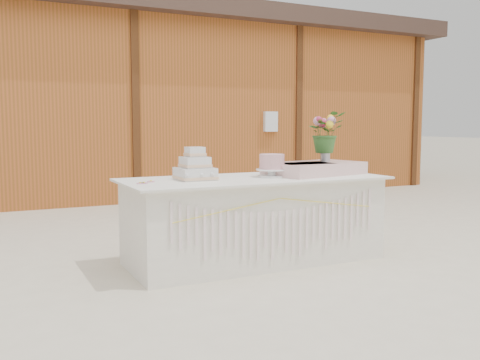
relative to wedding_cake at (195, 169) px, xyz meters
name	(u,v)px	position (x,y,z in m)	size (l,w,h in m)	color
ground	(254,261)	(0.55, -0.06, -0.87)	(80.00, 80.00, 0.00)	beige
barn	(107,102)	(0.54, 5.93, 0.81)	(12.60, 4.60, 3.30)	#A34E22
cake_table	(255,219)	(0.55, -0.07, -0.48)	(2.40, 1.00, 0.77)	white
wedding_cake	(195,169)	(0.00, 0.00, 0.00)	(0.32, 0.32, 0.29)	silver
pink_cake_stand	(272,164)	(0.72, -0.08, 0.02)	(0.29, 0.29, 0.21)	white
satin_runner	(315,168)	(1.21, -0.05, -0.04)	(0.93, 0.54, 0.12)	beige
flower_vase	(325,155)	(1.38, 0.02, 0.09)	(0.10, 0.10, 0.13)	#B8B8BD
bouquet	(325,127)	(1.38, 0.02, 0.36)	(0.36, 0.32, 0.40)	#326227
loose_flowers	(145,181)	(-0.46, -0.02, -0.09)	(0.13, 0.31, 0.02)	#CE7E9E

